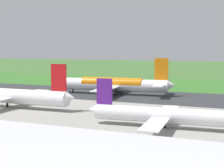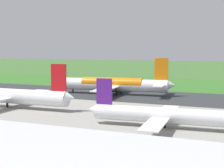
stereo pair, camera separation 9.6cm
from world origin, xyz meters
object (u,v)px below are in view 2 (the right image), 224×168
Objects in this scene: airliner_parked_near at (164,115)px; airliner_parked_mid at (8,95)px; airliner_main at (113,84)px; no_stopping_sign at (127,81)px; traffic_cone_orange at (118,82)px.

airliner_parked_near is 56.28m from airliner_parked_mid.
airliner_main is 1.32× the size of airliner_parked_near.
no_stopping_sign is at bearing -64.90° from airliner_parked_near.
airliner_main is 48.58m from no_stopping_sign.
airliner_parked_mid is at bearing 65.52° from airliner_main.
no_stopping_sign is (46.75, -99.79, -1.76)m from airliner_parked_near.
airliner_parked_mid is 93.96m from traffic_cone_orange.
no_stopping_sign is at bearing -76.78° from airliner_main.
airliner_parked_near is at bearing 117.53° from traffic_cone_orange.
airliner_parked_near is 74.48× the size of traffic_cone_orange.
airliner_parked_mid is 92.73× the size of traffic_cone_orange.
traffic_cone_orange is (6.79, -2.92, -1.23)m from no_stopping_sign.
airliner_main is 63.55m from airliner_parked_near.
airliner_parked_mid is (19.91, 43.73, -0.28)m from airliner_main.
airliner_parked_near is 0.80× the size of airliner_parked_mid.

